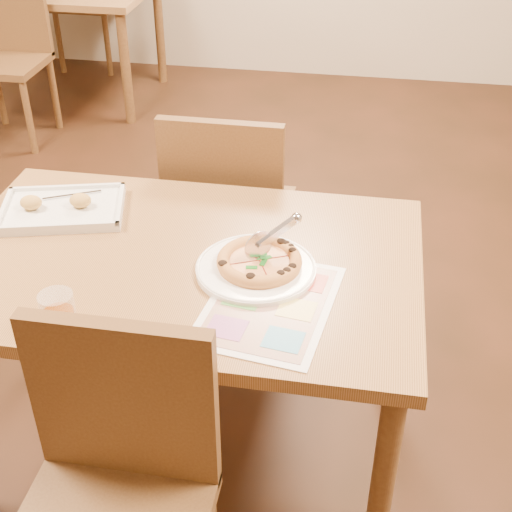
% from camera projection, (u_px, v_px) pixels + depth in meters
% --- Properties ---
extents(room, '(7.00, 7.00, 7.00)m').
position_uv_depth(room, '(165.00, 25.00, 1.59)').
color(room, '#351A0E').
rests_on(room, ground).
extents(dining_table, '(1.30, 0.85, 0.72)m').
position_uv_depth(dining_table, '(183.00, 282.00, 1.99)').
color(dining_table, olive).
rests_on(dining_table, ground).
extents(chair_near, '(0.42, 0.42, 0.47)m').
position_uv_depth(chair_near, '(115.00, 469.00, 1.54)').
color(chair_near, brown).
rests_on(chair_near, ground).
extents(chair_far, '(0.42, 0.42, 0.47)m').
position_uv_depth(chair_far, '(227.00, 199.00, 2.52)').
color(chair_far, brown).
rests_on(chair_far, ground).
extents(bg_chair_near, '(0.42, 0.42, 0.47)m').
position_uv_depth(bg_chair_near, '(9.00, 39.00, 4.05)').
color(bg_chair_near, brown).
rests_on(bg_chair_near, ground).
extents(plate, '(0.37, 0.37, 0.02)m').
position_uv_depth(plate, '(256.00, 269.00, 1.89)').
color(plate, white).
rests_on(plate, dining_table).
extents(pizza, '(0.23, 0.23, 0.03)m').
position_uv_depth(pizza, '(259.00, 261.00, 1.88)').
color(pizza, '#D38948').
rests_on(pizza, plate).
extents(pizza_cutter, '(0.13, 0.12, 0.10)m').
position_uv_depth(pizza_cutter, '(271.00, 237.00, 1.87)').
color(pizza_cutter, silver).
rests_on(pizza_cutter, pizza).
extents(appetizer_tray, '(0.41, 0.33, 0.06)m').
position_uv_depth(appetizer_tray, '(62.00, 209.00, 2.13)').
color(appetizer_tray, silver).
rests_on(appetizer_tray, dining_table).
extents(glass_tumbler, '(0.08, 0.08, 0.10)m').
position_uv_depth(glass_tumbler, '(59.00, 315.00, 1.67)').
color(glass_tumbler, '#7A3609').
rests_on(glass_tumbler, dining_table).
extents(menu, '(0.36, 0.46, 0.00)m').
position_uv_depth(menu, '(269.00, 304.00, 1.77)').
color(menu, white).
rests_on(menu, dining_table).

